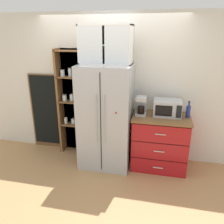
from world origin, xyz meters
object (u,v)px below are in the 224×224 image
object	(u,v)px
refrigerator	(106,116)
coffee_maker	(141,105)
bottle_cobalt	(188,110)
microwave	(167,108)
chalkboard_menu	(46,112)
mug_red	(162,115)

from	to	relation	value
refrigerator	coffee_maker	xyz separation A→B (m)	(0.58, 0.07, 0.21)
refrigerator	bottle_cobalt	world-z (taller)	refrigerator
microwave	chalkboard_menu	bearing A→B (deg)	174.43
chalkboard_menu	mug_red	bearing A→B (deg)	-8.73
mug_red	chalkboard_menu	xyz separation A→B (m)	(-2.22, 0.34, -0.23)
refrigerator	coffee_maker	size ratio (longest dim) A/B	5.64
chalkboard_menu	refrigerator	bearing A→B (deg)	-14.37
refrigerator	bottle_cobalt	size ratio (longest dim) A/B	6.39
coffee_maker	chalkboard_menu	size ratio (longest dim) A/B	0.21
coffee_maker	bottle_cobalt	size ratio (longest dim) A/B	1.13
coffee_maker	mug_red	distance (m)	0.36
microwave	coffee_maker	bearing A→B (deg)	-174.26
mug_red	bottle_cobalt	size ratio (longest dim) A/B	0.39
bottle_cobalt	mug_red	bearing A→B (deg)	-167.68
coffee_maker	chalkboard_menu	xyz separation A→B (m)	(-1.88, 0.27, -0.34)
mug_red	chalkboard_menu	size ratio (longest dim) A/B	0.07
refrigerator	bottle_cobalt	bearing A→B (deg)	3.54
mug_red	bottle_cobalt	distance (m)	0.42
mug_red	bottle_cobalt	xyz separation A→B (m)	(0.40, 0.09, 0.08)
microwave	chalkboard_menu	world-z (taller)	chalkboard_menu
coffee_maker	refrigerator	bearing A→B (deg)	-173.31
microwave	mug_red	size ratio (longest dim) A/B	4.14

